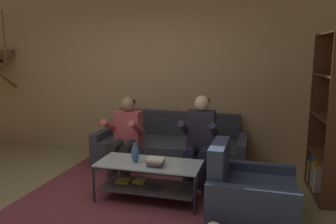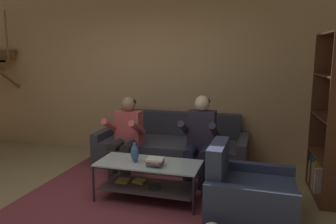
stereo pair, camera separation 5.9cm
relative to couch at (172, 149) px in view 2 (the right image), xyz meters
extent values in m
plane|color=#95845A|center=(-0.41, -1.93, -0.27)|extent=(16.80, 16.80, 0.00)
cube|color=tan|center=(-0.41, 0.53, 1.18)|extent=(8.40, 0.12, 2.90)
cube|color=#925F37|center=(-3.69, 0.53, 1.54)|extent=(0.95, 0.27, 0.04)
cylinder|color=#925F37|center=(-3.26, 0.26, 1.83)|extent=(0.04, 0.04, 0.90)
cube|color=#393A45|center=(0.00, -0.05, -0.06)|extent=(2.08, 0.95, 0.42)
cube|color=#30313B|center=(0.00, 0.33, 0.34)|extent=(2.08, 0.18, 0.39)
cube|color=#393A45|center=(-1.10, -0.05, 0.00)|extent=(0.13, 0.95, 0.54)
cube|color=#393A45|center=(1.10, -0.05, 0.00)|extent=(0.13, 0.95, 0.54)
cylinder|color=#282627|center=(-0.65, -0.83, -0.06)|extent=(0.14, 0.14, 0.42)
cylinder|color=#282627|center=(-0.45, -0.83, -0.06)|extent=(0.14, 0.14, 0.42)
cylinder|color=#282627|center=(-0.65, -0.65, 0.19)|extent=(0.14, 0.42, 0.14)
cylinder|color=#282627|center=(-0.45, -0.65, 0.19)|extent=(0.14, 0.42, 0.14)
cube|color=#BF5153|center=(-0.55, -0.44, 0.40)|extent=(0.38, 0.22, 0.51)
cylinder|color=#BF5153|center=(-0.75, -0.62, 0.45)|extent=(0.09, 0.49, 0.31)
cylinder|color=#BF5153|center=(-0.34, -0.62, 0.45)|extent=(0.09, 0.49, 0.31)
sphere|color=#947456|center=(-0.55, -0.44, 0.76)|extent=(0.21, 0.21, 0.21)
ellipsoid|color=black|center=(-0.55, -0.42, 0.79)|extent=(0.21, 0.21, 0.13)
cylinder|color=#1C1E33|center=(0.45, -0.83, -0.06)|extent=(0.14, 0.14, 0.42)
cylinder|color=#1C1E33|center=(0.65, -0.83, -0.06)|extent=(0.14, 0.14, 0.42)
cylinder|color=#1C1E33|center=(0.45, -0.65, 0.19)|extent=(0.14, 0.42, 0.14)
cylinder|color=#1C1E33|center=(0.65, -0.65, 0.19)|extent=(0.14, 0.42, 0.14)
cube|color=#2F273B|center=(0.55, -0.44, 0.43)|extent=(0.38, 0.22, 0.56)
cylinder|color=#2F273B|center=(0.34, -0.62, 0.49)|extent=(0.09, 0.49, 0.31)
cylinder|color=#2F273B|center=(0.75, -0.62, 0.49)|extent=(0.09, 0.49, 0.31)
sphere|color=beige|center=(0.55, -0.44, 0.82)|extent=(0.21, 0.21, 0.21)
ellipsoid|color=black|center=(0.55, -0.42, 0.84)|extent=(0.21, 0.21, 0.13)
cube|color=#ABBDBD|center=(0.06, -1.29, 0.19)|extent=(1.25, 0.56, 0.02)
cube|color=#41383D|center=(0.06, -1.29, -0.11)|extent=(1.15, 0.51, 0.02)
cylinder|color=#24242E|center=(-0.55, -1.56, -0.04)|extent=(0.03, 0.03, 0.47)
cylinder|color=#24242E|center=(0.67, -1.56, -0.04)|extent=(0.03, 0.03, 0.47)
cylinder|color=#24242E|center=(-0.55, -1.03, -0.04)|extent=(0.03, 0.03, 0.47)
cylinder|color=#24242E|center=(0.67, -1.03, -0.04)|extent=(0.03, 0.03, 0.47)
cube|color=gold|center=(-0.29, -1.26, -0.08)|extent=(0.17, 0.17, 0.02)
cube|color=#B3BC43|center=(-0.08, -1.23, -0.08)|extent=(0.17, 0.15, 0.03)
cube|color=#272D2D|center=(0.14, -1.32, -0.08)|extent=(0.17, 0.14, 0.03)
cube|color=brown|center=(0.03, -0.77, -0.26)|extent=(3.00, 3.24, 0.01)
cube|color=#765C5B|center=(0.03, -0.77, -0.26)|extent=(1.65, 1.78, 0.00)
ellipsoid|color=#376092|center=(-0.11, -1.32, 0.31)|extent=(0.10, 0.10, 0.21)
cylinder|color=#376092|center=(-0.11, -1.32, 0.41)|extent=(0.04, 0.04, 0.05)
cube|color=#299042|center=(0.17, -1.38, 0.21)|extent=(0.21, 0.17, 0.03)
cube|color=#893B8F|center=(0.18, -1.39, 0.24)|extent=(0.18, 0.17, 0.03)
cube|color=#9D7452|center=(0.17, -1.40, 0.26)|extent=(0.21, 0.19, 0.02)
cube|color=silver|center=(0.18, -1.39, 0.28)|extent=(0.21, 0.19, 0.02)
cube|color=#4F2C1A|center=(2.11, -0.15, 0.73)|extent=(0.29, 0.04, 2.01)
cube|color=#4F2C1A|center=(2.14, -0.59, -0.26)|extent=(0.34, 0.87, 0.02)
cube|color=#4F2C1A|center=(2.14, -0.59, 0.23)|extent=(0.34, 0.87, 0.02)
cube|color=#4F2C1A|center=(2.14, -0.59, 0.73)|extent=(0.34, 0.87, 0.02)
cube|color=#4F2C1A|center=(2.14, -0.59, 1.23)|extent=(0.34, 0.87, 0.02)
cube|color=#9F7C4B|center=(2.10, -0.18, -0.11)|extent=(0.22, 0.04, 0.27)
cube|color=gold|center=(2.09, -0.23, -0.10)|extent=(0.19, 0.05, 0.31)
cube|color=#284FB3|center=(2.12, -0.27, -0.04)|extent=(0.25, 0.04, 0.41)
cube|color=black|center=(2.11, -0.31, -0.08)|extent=(0.22, 0.06, 0.34)
cube|color=red|center=(2.10, -0.37, -0.08)|extent=(0.20, 0.06, 0.34)
cube|color=#2F864B|center=(2.12, -0.41, -0.04)|extent=(0.23, 0.04, 0.41)
cube|color=#B5AC49|center=(2.14, -0.47, -0.07)|extent=(0.26, 0.07, 0.36)
cube|color=#2359AF|center=(2.11, -0.52, -0.06)|extent=(0.20, 0.05, 0.37)
cube|color=orange|center=(2.14, -0.55, -0.04)|extent=(0.25, 0.04, 0.41)
cube|color=silver|center=(2.13, -0.59, -0.08)|extent=(0.23, 0.05, 0.33)
cube|color=#313A55|center=(1.28, -1.44, -0.07)|extent=(0.91, 0.66, 0.40)
cube|color=#313A55|center=(0.91, -1.43, 0.34)|extent=(0.17, 0.65, 0.41)
cube|color=#313A55|center=(1.27, -1.82, -0.02)|extent=(0.90, 0.13, 0.50)
cube|color=#313A55|center=(1.29, -1.06, -0.02)|extent=(0.90, 0.13, 0.50)
camera|label=1|loc=(1.28, -4.86, 1.49)|focal=35.00mm
camera|label=2|loc=(1.34, -4.85, 1.49)|focal=35.00mm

